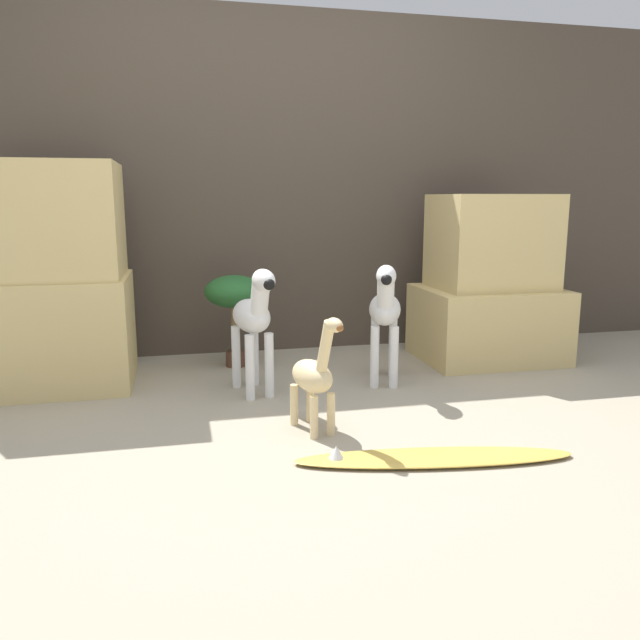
{
  "coord_description": "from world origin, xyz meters",
  "views": [
    {
      "loc": [
        -0.61,
        -2.47,
        1.02
      ],
      "look_at": [
        0.13,
        0.74,
        0.37
      ],
      "focal_mm": 35.0,
      "sensor_mm": 36.0,
      "label": 1
    }
  ],
  "objects_px": {
    "zebra_left": "(254,318)",
    "potted_palm_front": "(234,296)",
    "zebra_right": "(385,311)",
    "surfboard": "(432,457)",
    "giraffe_figurine": "(314,376)"
  },
  "relations": [
    {
      "from": "zebra_right",
      "to": "surfboard",
      "type": "relative_size",
      "value": 0.6
    },
    {
      "from": "zebra_right",
      "to": "potted_palm_front",
      "type": "height_order",
      "value": "zebra_right"
    },
    {
      "from": "zebra_right",
      "to": "surfboard",
      "type": "distance_m",
      "value": 1.13
    },
    {
      "from": "giraffe_figurine",
      "to": "surfboard",
      "type": "xyz_separation_m",
      "value": [
        0.38,
        -0.42,
        -0.24
      ]
    },
    {
      "from": "surfboard",
      "to": "potted_palm_front",
      "type": "bearing_deg",
      "value": 111.26
    },
    {
      "from": "zebra_right",
      "to": "zebra_left",
      "type": "xyz_separation_m",
      "value": [
        -0.72,
        -0.04,
        0.0
      ]
    },
    {
      "from": "zebra_right",
      "to": "potted_palm_front",
      "type": "xyz_separation_m",
      "value": [
        -0.77,
        0.56,
        0.03
      ]
    },
    {
      "from": "zebra_left",
      "to": "giraffe_figurine",
      "type": "bearing_deg",
      "value": -72.2
    },
    {
      "from": "giraffe_figurine",
      "to": "potted_palm_front",
      "type": "relative_size",
      "value": 0.96
    },
    {
      "from": "surfboard",
      "to": "giraffe_figurine",
      "type": "bearing_deg",
      "value": 132.48
    },
    {
      "from": "zebra_left",
      "to": "potted_palm_front",
      "type": "bearing_deg",
      "value": 94.76
    },
    {
      "from": "zebra_left",
      "to": "giraffe_figurine",
      "type": "relative_size",
      "value": 1.25
    },
    {
      "from": "surfboard",
      "to": "zebra_right",
      "type": "bearing_deg",
      "value": 81.82
    },
    {
      "from": "zebra_left",
      "to": "potted_palm_front",
      "type": "xyz_separation_m",
      "value": [
        -0.05,
        0.59,
        0.03
      ]
    },
    {
      "from": "giraffe_figurine",
      "to": "surfboard",
      "type": "height_order",
      "value": "giraffe_figurine"
    }
  ]
}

